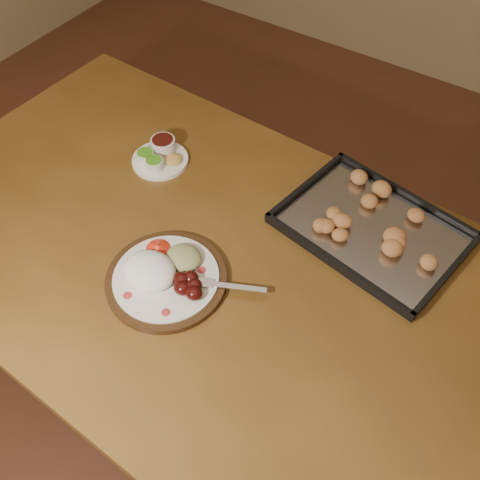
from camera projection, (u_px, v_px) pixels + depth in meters
The scene contains 5 objects.
ground at pixel (205, 342), 1.91m from camera, with size 4.00×4.00×0.00m, color brown.
dining_table at pixel (200, 273), 1.29m from camera, with size 1.54×0.97×0.75m.
dinner_plate at pixel (164, 275), 1.15m from camera, with size 0.33×0.26×0.06m.
condiment_saucer at pixel (159, 156), 1.39m from camera, with size 0.15×0.15×0.05m.
baking_tray at pixel (372, 227), 1.24m from camera, with size 0.45×0.36×0.04m.
Camera 1 is at (0.61, -0.70, 1.71)m, focal length 40.00 mm.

